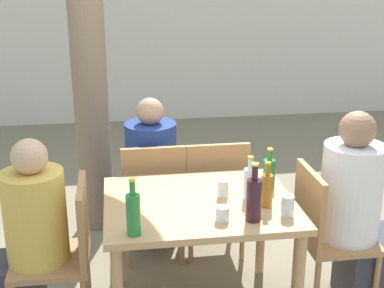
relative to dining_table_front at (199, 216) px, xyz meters
The scene contains 17 objects.
cafe_building_wall 4.46m from the dining_table_front, 90.00° to the left, with size 10.00×0.08×2.80m.
dining_table_front is the anchor object (origin of this frame).
patio_chair_0 0.80m from the dining_table_front, behind, with size 0.44×0.44×0.91m.
patio_chair_1 0.80m from the dining_table_front, ahead, with size 0.44×0.44×0.91m.
patio_chair_2 0.72m from the dining_table_front, 108.16° to the left, with size 0.44×0.44×0.91m.
patio_chair_3 0.72m from the dining_table_front, 71.84° to the left, with size 0.44×0.44×0.91m.
person_seated_0 1.03m from the dining_table_front, behind, with size 0.58×0.35×1.19m.
person_seated_1 1.02m from the dining_table_front, ahead, with size 0.58×0.37×1.26m.
person_seated_2 0.94m from the dining_table_front, 103.70° to the left, with size 0.37×0.58×1.19m.
green_bottle_0 0.51m from the dining_table_front, 16.85° to the left, with size 0.07×0.07×0.25m.
water_bottle_1 0.36m from the dining_table_front, ahead, with size 0.07×0.07×0.27m.
wine_bottle_2 0.44m from the dining_table_front, 49.19° to the right, with size 0.08×0.08×0.33m.
amber_bottle_3 0.44m from the dining_table_front, 18.99° to the right, with size 0.07×0.07×0.27m.
green_bottle_4 0.57m from the dining_table_front, 138.43° to the right, with size 0.07×0.07×0.31m.
drinking_glass_0 0.31m from the dining_table_front, 73.28° to the right, with size 0.07×0.07×0.08m.
drinking_glass_1 0.22m from the dining_table_front, 15.49° to the left, with size 0.07×0.07×0.10m.
drinking_glass_2 0.54m from the dining_table_front, 30.62° to the right, with size 0.07×0.07×0.12m.
Camera 1 is at (-0.46, -2.80, 2.08)m, focal length 50.00 mm.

